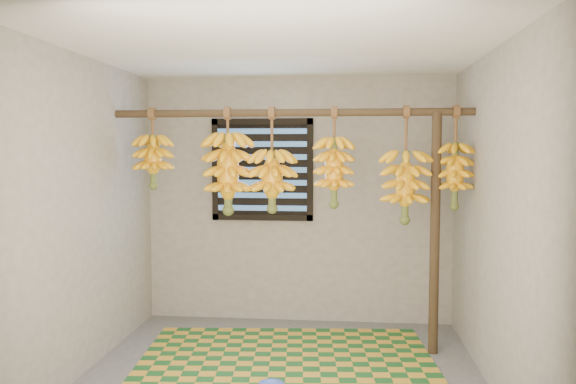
# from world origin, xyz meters

# --- Properties ---
(floor) EXTENTS (3.00, 3.00, 0.01)m
(floor) POSITION_xyz_m (0.00, 0.00, -0.01)
(floor) COLOR #505050
(floor) RESTS_ON ground
(ceiling) EXTENTS (3.00, 3.00, 0.01)m
(ceiling) POSITION_xyz_m (0.00, 0.00, 2.40)
(ceiling) COLOR silver
(ceiling) RESTS_ON wall_back
(wall_back) EXTENTS (3.00, 0.01, 2.40)m
(wall_back) POSITION_xyz_m (0.00, 1.50, 1.20)
(wall_back) COLOR slate
(wall_back) RESTS_ON floor
(wall_left) EXTENTS (0.01, 3.00, 2.40)m
(wall_left) POSITION_xyz_m (-1.50, 0.00, 1.20)
(wall_left) COLOR slate
(wall_left) RESTS_ON floor
(wall_right) EXTENTS (0.01, 3.00, 2.40)m
(wall_right) POSITION_xyz_m (1.50, 0.00, 1.20)
(wall_right) COLOR slate
(wall_right) RESTS_ON floor
(window) EXTENTS (1.00, 0.04, 1.00)m
(window) POSITION_xyz_m (-0.35, 1.48, 1.50)
(window) COLOR black
(window) RESTS_ON wall_back
(hanging_pole) EXTENTS (3.00, 0.06, 0.06)m
(hanging_pole) POSITION_xyz_m (0.00, 0.70, 2.00)
(hanging_pole) COLOR #3B2C19
(hanging_pole) RESTS_ON wall_left
(support_post) EXTENTS (0.08, 0.08, 2.00)m
(support_post) POSITION_xyz_m (1.20, 0.70, 1.00)
(support_post) COLOR #3B2C19
(support_post) RESTS_ON floor
(woven_mat) EXTENTS (2.50, 2.07, 0.01)m
(woven_mat) POSITION_xyz_m (0.01, 0.26, 0.01)
(woven_mat) COLOR #174F1F
(woven_mat) RESTS_ON floor
(banana_bunch_a) EXTENTS (0.33, 0.33, 0.68)m
(banana_bunch_a) POSITION_xyz_m (-1.18, 0.70, 1.60)
(banana_bunch_a) COLOR brown
(banana_bunch_a) RESTS_ON hanging_pole
(banana_bunch_b) EXTENTS (0.38, 0.38, 0.89)m
(banana_bunch_b) POSITION_xyz_m (-0.53, 0.70, 1.49)
(banana_bunch_b) COLOR brown
(banana_bunch_b) RESTS_ON hanging_pole
(banana_bunch_c) EXTENTS (0.38, 0.38, 0.87)m
(banana_bunch_c) POSITION_xyz_m (-0.15, 0.70, 1.43)
(banana_bunch_c) COLOR brown
(banana_bunch_c) RESTS_ON hanging_pole
(banana_bunch_d) EXTENTS (0.31, 0.31, 0.83)m
(banana_bunch_d) POSITION_xyz_m (0.37, 0.70, 1.51)
(banana_bunch_d) COLOR brown
(banana_bunch_d) RESTS_ON hanging_pole
(banana_bunch_e) EXTENTS (0.39, 0.39, 0.96)m
(banana_bunch_e) POSITION_xyz_m (0.95, 0.70, 1.39)
(banana_bunch_e) COLOR brown
(banana_bunch_e) RESTS_ON hanging_pole
(banana_bunch_f) EXTENTS (0.27, 0.27, 0.84)m
(banana_bunch_f) POSITION_xyz_m (1.35, 0.70, 1.49)
(banana_bunch_f) COLOR brown
(banana_bunch_f) RESTS_ON hanging_pole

